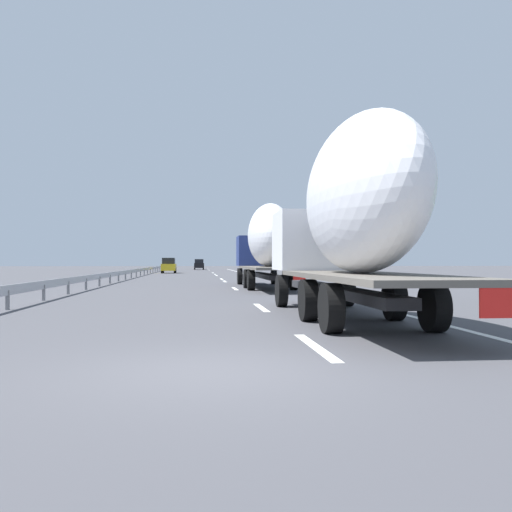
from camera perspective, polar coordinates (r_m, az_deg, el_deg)
name	(u,v)px	position (r m, az deg, el deg)	size (l,w,h in m)	color
ground_plane	(200,279)	(47.68, -5.67, -2.32)	(260.00, 260.00, 0.00)	#424247
lane_stripe_0	(315,347)	(9.98, 6.01, -9.06)	(3.20, 0.20, 0.01)	white
lane_stripe_1	(261,308)	(18.15, 0.53, -5.21)	(3.20, 0.20, 0.01)	white
lane_stripe_2	(235,289)	(30.66, -2.14, -3.31)	(3.20, 0.20, 0.01)	white
lane_stripe_3	(225,281)	(41.90, -3.17, -2.56)	(3.20, 0.20, 0.01)	white
lane_stripe_4	(222,279)	(47.31, -3.49, -2.33)	(3.20, 0.20, 0.01)	white
lane_stripe_5	(217,275)	(59.44, -4.00, -1.97)	(3.20, 0.20, 0.01)	white
lane_stripe_6	(215,274)	(64.90, -4.16, -1.85)	(3.20, 0.20, 0.01)	white
lane_stripe_7	(213,273)	(72.99, -4.36, -1.70)	(3.20, 0.20, 0.01)	white
lane_stripe_8	(209,270)	(96.03, -4.75, -1.42)	(3.20, 0.20, 0.01)	white
lane_stripe_9	(208,269)	(106.80, -4.87, -1.33)	(3.20, 0.20, 0.01)	white
edge_line_right	(259,277)	(52.99, 0.26, -2.14)	(110.00, 0.20, 0.01)	white
truck_lead	(266,242)	(31.46, 1.06, 1.41)	(14.16, 2.55, 4.56)	navy
truck_trailing	(350,212)	(14.48, 9.49, 4.36)	(12.54, 2.55, 4.89)	silver
car_black_suv	(199,264)	(101.08, -5.76, -0.85)	(4.78, 1.75, 1.87)	black
car_yellow_coupe	(169,266)	(71.98, -8.78, -0.95)	(4.21, 1.79, 1.92)	gold
road_sign	(282,254)	(46.50, 2.62, 0.21)	(0.10, 0.90, 3.02)	gray
tree_0	(309,247)	(69.73, 5.33, 0.89)	(3.77, 3.77, 5.22)	#472D19
tree_2	(289,249)	(72.46, 3.39, 0.73)	(2.55, 2.55, 4.95)	#472D19
tree_3	(296,236)	(56.32, 4.06, 2.07)	(4.00, 4.00, 6.60)	#472D19
guardrail_median	(131,272)	(50.99, -12.45, -1.54)	(94.00, 0.10, 0.76)	#9EA0A5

